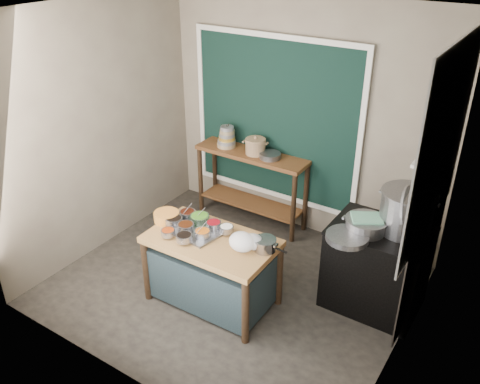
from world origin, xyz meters
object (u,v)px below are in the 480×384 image
Objects in this scene: ceramic_crock at (255,147)px; steamer at (366,225)px; stock_pot at (407,212)px; stove_block at (376,269)px; utensil_cup at (225,143)px; condiment_tray at (196,231)px; prep_table at (212,271)px; yellow_basin at (167,217)px; saucepan at (265,245)px; back_counter at (251,187)px.

ceramic_crock reaches higher than steamer.
ceramic_crock is 0.50× the size of stock_pot.
stove_block is 2.46m from utensil_cup.
prep_table is at bearing -4.75° from condiment_tray.
yellow_basin is at bearing -156.48° from stock_pot.
ceramic_crock reaches higher than saucepan.
stock_pot reaches higher than ceramic_crock.
stock_pot is (1.55, 0.95, 0.71)m from prep_table.
prep_table is 0.86× the size of back_counter.
condiment_tray is 1.89× the size of ceramic_crock.
saucepan is 1.34m from stock_pot.
stove_block is (1.90, -0.73, -0.05)m from back_counter.
condiment_tray is at bearing -1.43° from yellow_basin.
ceramic_crock is at bearing 100.00° from condiment_tray.
back_counter reaches higher than stove_block.
utensil_cup is at bearing -176.32° from back_counter.
condiment_tray is at bearing -166.89° from saucepan.
utensil_cup is at bearing 114.82° from condiment_tray.
prep_table is at bearing -148.21° from stove_block.
yellow_basin is 1.17× the size of saucepan.
ceramic_crock is at bearing 162.79° from stock_pot.
stove_block is 1.84× the size of condiment_tray.
prep_table is 0.69m from saucepan.
steamer is (1.82, 0.72, 0.15)m from yellow_basin.
back_counter is at bearing 107.46° from prep_table.
utensil_cup reaches higher than saucepan.
prep_table is at bearing -59.63° from utensil_cup.
saucepan is (0.73, 0.10, 0.05)m from condiment_tray.
yellow_basin is 0.49× the size of stock_pot.
condiment_tray is at bearing 174.22° from prep_table.
prep_table is 1.39× the size of stove_block.
ceramic_crock is at bearing 129.44° from saucepan.
ceramic_crock is (-0.27, 1.56, 0.28)m from condiment_tray.
yellow_basin reaches higher than prep_table.
ceramic_crock reaches higher than stove_block.
prep_table is 0.72m from yellow_basin.
condiment_tray is 3.17× the size of utensil_cup.
yellow_basin reaches higher than condiment_tray.
stove_block is 4.12× the size of saucepan.
yellow_basin is at bearing 178.57° from condiment_tray.
utensil_cup is 0.38× the size of steamer.
stove_block is 1.18m from saucepan.
ceramic_crock reaches higher than condiment_tray.
utensil_cup is at bearing 159.37° from steamer.
saucepan reaches higher than prep_table.
utensil_cup is (-0.38, -0.02, 0.52)m from back_counter.
stock_pot reaches higher than condiment_tray.
ceramic_crock is (-0.47, 1.57, 0.66)m from prep_table.
saucepan is at bearing -54.13° from back_counter.
utensil_cup reaches higher than yellow_basin.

